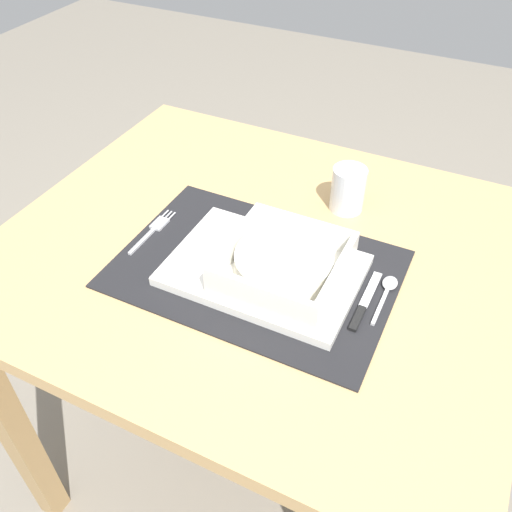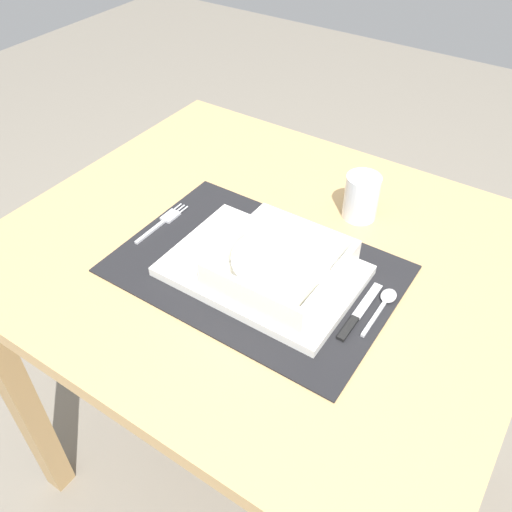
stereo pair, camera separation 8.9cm
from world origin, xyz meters
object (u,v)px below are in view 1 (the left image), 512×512
(fork, at_px, (155,229))
(drinking_glass, at_px, (348,191))
(spoon, at_px, (388,287))
(porridge_bowl, at_px, (284,265))
(dining_table, at_px, (259,290))
(butter_knife, at_px, (364,304))

(fork, xyz_separation_m, drinking_glass, (0.29, 0.22, 0.03))
(spoon, xyz_separation_m, drinking_glass, (-0.13, 0.18, 0.03))
(porridge_bowl, distance_m, drinking_glass, 0.24)
(fork, bearing_deg, dining_table, 14.87)
(porridge_bowl, height_order, fork, porridge_bowl)
(fork, bearing_deg, drinking_glass, 38.15)
(porridge_bowl, relative_size, fork, 1.39)
(dining_table, bearing_deg, fork, -166.23)
(dining_table, xyz_separation_m, spoon, (0.23, -0.01, 0.12))
(butter_knife, bearing_deg, drinking_glass, 117.32)
(drinking_glass, bearing_deg, spoon, -53.69)
(fork, bearing_deg, butter_knife, -0.94)
(butter_knife, relative_size, drinking_glass, 1.57)
(porridge_bowl, distance_m, spoon, 0.17)
(dining_table, height_order, porridge_bowl, porridge_bowl)
(spoon, xyz_separation_m, butter_knife, (-0.02, -0.05, -0.00))
(spoon, height_order, butter_knife, spoon)
(drinking_glass, bearing_deg, fork, -142.96)
(fork, height_order, drinking_glass, drinking_glass)
(dining_table, relative_size, drinking_glass, 10.46)
(porridge_bowl, xyz_separation_m, butter_knife, (0.13, 0.01, -0.04))
(fork, height_order, spoon, spoon)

